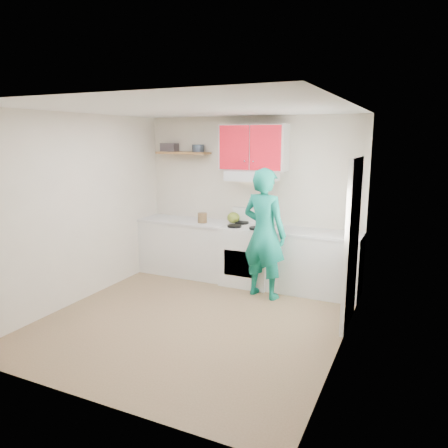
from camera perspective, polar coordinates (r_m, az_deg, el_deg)
The scene contains 21 objects.
floor at distance 5.59m, azimuth -3.86°, elevation -12.54°, with size 3.80×3.80×0.00m, color brown.
ceiling at distance 5.12m, azimuth -4.27°, elevation 15.11°, with size 3.60×3.80×0.04m, color white.
back_wall at distance 6.90m, azimuth 3.60°, elevation 3.36°, with size 3.60×0.04×2.60m, color beige.
front_wall at distance 3.70m, azimuth -18.46°, elevation -4.40°, with size 3.60×0.04×2.60m, color beige.
left_wall at distance 6.26m, azimuth -18.64°, elevation 1.93°, with size 0.04×3.80×2.60m, color beige.
right_wall at distance 4.62m, azimuth 15.89°, elevation -1.13°, with size 0.04×3.80×2.60m, color beige.
door at distance 5.36m, azimuth 16.67°, elevation -2.48°, with size 0.05×0.85×2.05m, color white.
door_glass at distance 5.28m, azimuth 16.65°, elevation 2.03°, with size 0.01×0.55×0.95m, color white.
counter_left at distance 7.25m, azimuth -5.05°, elevation -3.13°, with size 1.52×0.60×0.90m, color silver.
counter_right at distance 6.48m, azimuth 11.99°, elevation -5.13°, with size 1.32×0.60×0.90m, color silver.
stove at distance 6.74m, azimuth 3.29°, elevation -4.14°, with size 0.76×0.65×0.92m, color white.
range_hood at distance 6.62m, azimuth 3.75°, elevation 6.45°, with size 0.76×0.44×0.15m, color silver.
upper_cabinets at distance 6.64m, azimuth 3.98°, elevation 10.14°, with size 1.02×0.33×0.70m, color red.
shelf at distance 7.20m, azimuth -5.44°, elevation 9.42°, with size 0.90×0.30×0.04m, color brown.
books at distance 7.38m, azimuth -7.27°, elevation 10.10°, with size 0.27×0.19×0.14m, color #473E43.
tin at distance 7.09m, azimuth -3.48°, elevation 10.04°, with size 0.20×0.20×0.12m, color #333D4C.
kettle at distance 6.87m, azimuth 1.26°, elevation 0.86°, with size 0.21×0.21×0.18m, color olive.
crock at distance 6.89m, azimuth -2.90°, elevation 0.74°, with size 0.15×0.15×0.18m, color brown.
cutting_board at distance 6.41m, azimuth 8.74°, elevation -0.95°, with size 0.27×0.20×0.02m, color olive.
silicone_mat at distance 6.31m, azimuth 16.11°, elevation -1.53°, with size 0.32×0.27×0.01m, color red.
person at distance 6.10m, azimuth 5.38°, elevation -1.27°, with size 0.68×0.45×1.87m, color #0C6E5B.
Camera 1 is at (2.48, -4.47, 2.28)m, focal length 34.30 mm.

